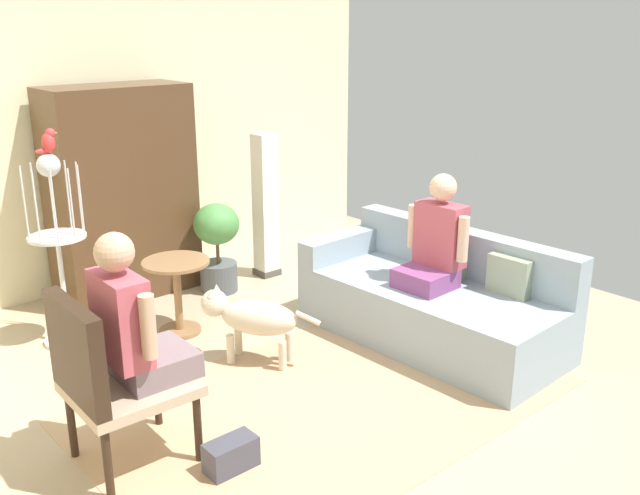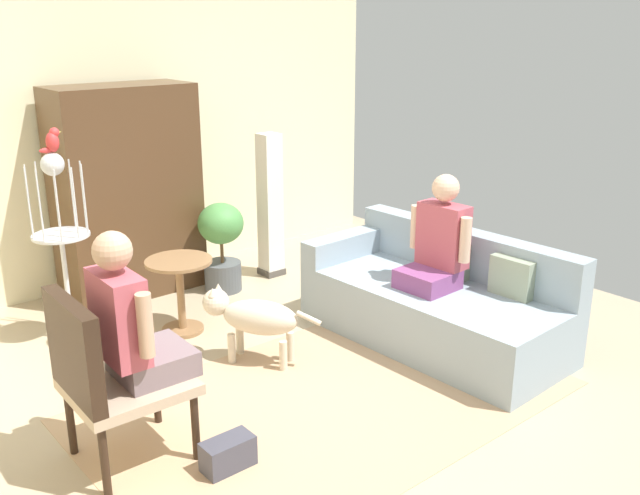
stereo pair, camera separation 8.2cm
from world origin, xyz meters
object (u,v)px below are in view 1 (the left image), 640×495
bird_cage_stand (58,247)px  column_lamp (265,207)px  round_end_table (177,287)px  handbag (231,455)px  potted_plant (217,241)px  armchair (105,373)px  person_on_armchair (132,325)px  armoire_cabinet (122,193)px  dog (252,317)px  person_on_couch (436,242)px  parrot (48,142)px  couch (433,301)px

bird_cage_stand → column_lamp: 2.02m
round_end_table → handbag: bearing=-111.8°
potted_plant → column_lamp: bearing=5.3°
armchair → bird_cage_stand: bird_cage_stand is taller
potted_plant → armchair: bearing=-135.7°
person_on_armchair → armoire_cabinet: armoire_cabinet is taller
dog → potted_plant: size_ratio=0.95×
potted_plant → armoire_cabinet: size_ratio=0.44×
round_end_table → person_on_armchair: bearing=-127.5°
armchair → handbag: armchair is taller
person_on_couch → potted_plant: bearing=109.1°
parrot → handbag: bearing=-89.8°
person_on_couch → parrot: size_ratio=4.77×
round_end_table → parrot: 1.40m
round_end_table → person_on_couch: bearing=-44.7°
couch → person_on_armchair: person_on_armchair is taller
person_on_couch → person_on_armchair: bearing=178.3°
armchair → person_on_armchair: size_ratio=1.18×
handbag → armoire_cabinet: bearing=74.0°
round_end_table → bird_cage_stand: bird_cage_stand is taller
couch → armoire_cabinet: bearing=118.8°
column_lamp → couch: bearing=-86.6°
parrot → handbag: 2.56m
person_on_armchair → bird_cage_stand: size_ratio=0.59×
round_end_table → handbag: 1.88m
armchair → dog: 1.42m
potted_plant → armoire_cabinet: (-0.62, 0.50, 0.44)m
potted_plant → column_lamp: column_lamp is taller
parrot → potted_plant: (1.42, 0.14, -1.05)m
person_on_armchair → column_lamp: (2.29, 1.89, -0.13)m
potted_plant → armoire_cabinet: armoire_cabinet is taller
couch → round_end_table: couch is taller
parrot → armoire_cabinet: bearing=38.4°
person_on_couch → potted_plant: 2.04m
dog → bird_cage_stand: size_ratio=0.53×
round_end_table → column_lamp: size_ratio=0.44×
round_end_table → armoire_cabinet: (0.10, 1.04, 0.53)m
round_end_table → parrot: (-0.70, 0.41, 1.14)m
person_on_couch → armoire_cabinet: size_ratio=0.45×
parrot → handbag: size_ratio=0.61×
round_end_table → dog: 0.78m
couch → column_lamp: column_lamp is taller
person_on_armchair → parrot: parrot is taller
parrot → armchair: bearing=-105.3°
dog → potted_plant: (0.58, 1.31, 0.12)m
armchair → parrot: bearing=74.7°
couch → round_end_table: 1.94m
dog → column_lamp: bearing=49.9°
couch → bird_cage_stand: bird_cage_stand is taller
couch → column_lamp: 1.97m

